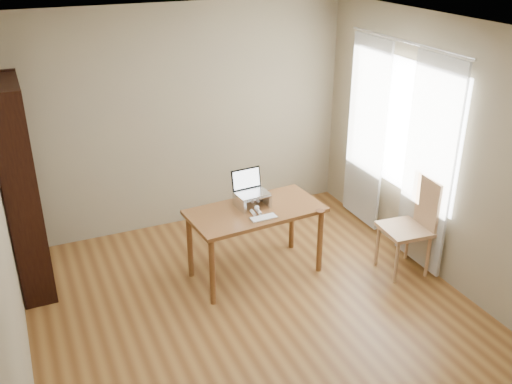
# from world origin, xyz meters

# --- Properties ---
(room) EXTENTS (4.04, 4.54, 2.64)m
(room) POSITION_xyz_m (0.03, 0.01, 1.30)
(room) COLOR brown
(room) RESTS_ON ground
(bookshelf) EXTENTS (0.30, 0.90, 2.10)m
(bookshelf) POSITION_xyz_m (-1.83, 1.55, 1.05)
(bookshelf) COLOR black
(bookshelf) RESTS_ON ground
(curtains) EXTENTS (0.03, 1.90, 2.25)m
(curtains) POSITION_xyz_m (1.92, 0.80, 1.17)
(curtains) COLOR silver
(curtains) RESTS_ON ground
(desk) EXTENTS (1.39, 0.77, 0.75)m
(desk) POSITION_xyz_m (0.27, 0.80, 0.65)
(desk) COLOR brown
(desk) RESTS_ON ground
(laptop_stand) EXTENTS (0.32, 0.25, 0.13)m
(laptop_stand) POSITION_xyz_m (0.27, 0.88, 0.83)
(laptop_stand) COLOR silver
(laptop_stand) RESTS_ON desk
(laptop) EXTENTS (0.34, 0.29, 0.23)m
(laptop) POSITION_xyz_m (0.27, 0.94, 0.94)
(laptop) COLOR silver
(laptop) RESTS_ON laptop_stand
(keyboard) EXTENTS (0.27, 0.12, 0.02)m
(keyboard) POSITION_xyz_m (0.26, 0.58, 0.76)
(keyboard) COLOR silver
(keyboard) RESTS_ON desk
(coaster) EXTENTS (0.09, 0.09, 0.01)m
(coaster) POSITION_xyz_m (0.84, 0.50, 0.75)
(coaster) COLOR #5A2E1E
(coaster) RESTS_ON desk
(cat) EXTENTS (0.26, 0.49, 0.16)m
(cat) POSITION_xyz_m (0.25, 0.91, 0.82)
(cat) COLOR #4B413B
(cat) RESTS_ON desk
(chair) EXTENTS (0.50, 0.50, 1.04)m
(chair) POSITION_xyz_m (1.78, 0.22, 0.57)
(chair) COLOR #A87B5B
(chair) RESTS_ON ground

